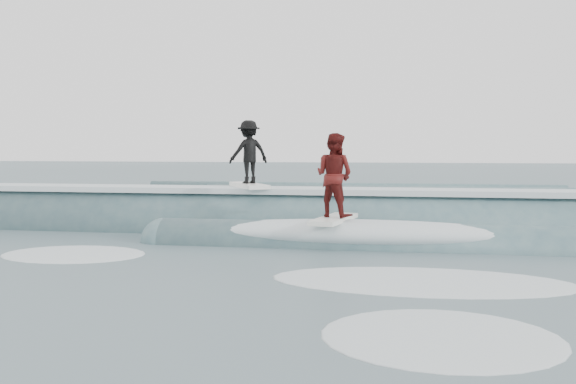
# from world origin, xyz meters

# --- Properties ---
(ground) EXTENTS (160.00, 160.00, 0.00)m
(ground) POSITION_xyz_m (0.00, 0.00, 0.00)
(ground) COLOR #3D5459
(ground) RESTS_ON ground
(breaking_wave) EXTENTS (20.62, 3.85, 2.14)m
(breaking_wave) POSITION_xyz_m (0.31, 3.84, 0.05)
(breaking_wave) COLOR #3D5C66
(breaking_wave) RESTS_ON ground
(surfer_black) EXTENTS (1.47, 2.01, 1.74)m
(surfer_black) POSITION_xyz_m (-1.22, 4.21, 1.98)
(surfer_black) COLOR white
(surfer_black) RESTS_ON ground
(surfer_red) EXTENTS (1.11, 2.07, 1.94)m
(surfer_red) POSITION_xyz_m (1.25, 2.01, 1.48)
(surfer_red) COLOR white
(surfer_red) RESTS_ON ground
(whitewater) EXTENTS (13.79, 6.80, 0.10)m
(whitewater) POSITION_xyz_m (0.19, -1.51, 0.00)
(whitewater) COLOR silver
(whitewater) RESTS_ON ground
(far_swells) EXTENTS (37.23, 8.65, 0.80)m
(far_swells) POSITION_xyz_m (-1.78, 17.65, 0.00)
(far_swells) COLOR #3D5C66
(far_swells) RESTS_ON ground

